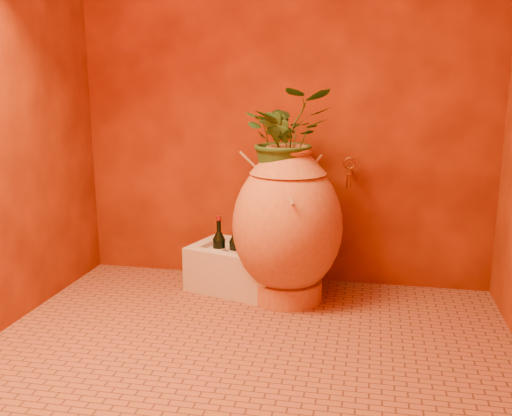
% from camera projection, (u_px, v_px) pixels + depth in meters
% --- Properties ---
extents(floor, '(2.50, 2.50, 0.00)m').
position_uv_depth(floor, '(248.00, 348.00, 2.68)').
color(floor, brown).
rests_on(floor, ground).
extents(wall_back, '(2.50, 0.02, 2.50)m').
position_uv_depth(wall_back, '(284.00, 76.00, 3.35)').
color(wall_back, '#521604').
rests_on(wall_back, ground).
extents(amphora, '(0.82, 0.82, 0.88)m').
position_uv_depth(amphora, '(287.00, 225.00, 3.18)').
color(amphora, '#C17436').
rests_on(amphora, floor).
extents(stone_basin, '(0.64, 0.53, 0.26)m').
position_uv_depth(stone_basin, '(239.00, 269.00, 3.41)').
color(stone_basin, beige).
rests_on(stone_basin, floor).
extents(wine_bottle_a, '(0.07, 0.07, 0.30)m').
position_uv_depth(wine_bottle_a, '(235.00, 252.00, 3.32)').
color(wine_bottle_a, black).
rests_on(wine_bottle_a, stone_basin).
extents(wine_bottle_b, '(0.08, 0.08, 0.32)m').
position_uv_depth(wine_bottle_b, '(219.00, 250.00, 3.33)').
color(wine_bottle_b, black).
rests_on(wine_bottle_b, stone_basin).
extents(wine_bottle_c, '(0.07, 0.07, 0.30)m').
position_uv_depth(wine_bottle_c, '(256.00, 253.00, 3.29)').
color(wine_bottle_c, black).
rests_on(wine_bottle_c, stone_basin).
extents(wall_tap, '(0.07, 0.16, 0.17)m').
position_uv_depth(wall_tap, '(349.00, 171.00, 3.31)').
color(wall_tap, '#9A6023').
rests_on(wall_tap, wall_back).
extents(plant_main, '(0.59, 0.55, 0.53)m').
position_uv_depth(plant_main, '(287.00, 137.00, 3.10)').
color(plant_main, '#254E1B').
rests_on(plant_main, amphora).
extents(plant_side, '(0.25, 0.27, 0.38)m').
position_uv_depth(plant_side, '(280.00, 147.00, 3.05)').
color(plant_side, '#254E1B').
rests_on(plant_side, amphora).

